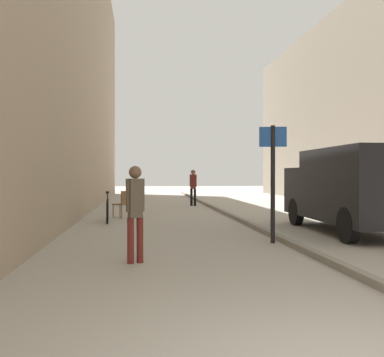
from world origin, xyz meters
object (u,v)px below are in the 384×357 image
(bicycle_leaning, at_px, (107,210))
(pedestrian_mid_block, at_px, (193,185))
(cafe_chair_by_doorway, at_px, (133,193))
(pedestrian_main_foreground, at_px, (135,207))
(cafe_chair_near_window, at_px, (123,202))
(delivery_van, at_px, (351,188))
(street_sign_post, at_px, (273,173))

(bicycle_leaning, bearing_deg, pedestrian_mid_block, 58.58)
(bicycle_leaning, distance_m, cafe_chair_by_doorway, 8.17)
(pedestrian_main_foreground, bearing_deg, cafe_chair_near_window, -104.37)
(pedestrian_mid_block, relative_size, bicycle_leaning, 0.98)
(delivery_van, bearing_deg, pedestrian_mid_block, 107.29)
(delivery_van, distance_m, cafe_chair_near_window, 7.64)
(delivery_van, xyz_separation_m, bicycle_leaning, (-6.49, 3.35, -0.80))
(pedestrian_main_foreground, xyz_separation_m, cafe_chair_by_doorway, (-0.29, 14.77, -0.42))
(pedestrian_mid_block, xyz_separation_m, street_sign_post, (0.41, -11.52, 0.55))
(street_sign_post, xyz_separation_m, bicycle_leaning, (-3.96, 4.78, -1.16))
(pedestrian_mid_block, bearing_deg, cafe_chair_by_doorway, 175.11)
(bicycle_leaning, distance_m, cafe_chair_near_window, 1.35)
(pedestrian_main_foreground, height_order, pedestrian_mid_block, pedestrian_mid_block)
(pedestrian_main_foreground, bearing_deg, pedestrian_mid_block, -119.16)
(delivery_van, xyz_separation_m, street_sign_post, (-2.53, -1.43, 0.37))
(delivery_van, bearing_deg, cafe_chair_by_doorway, 117.88)
(pedestrian_main_foreground, bearing_deg, bicycle_leaning, -99.97)
(delivery_van, height_order, street_sign_post, street_sign_post)
(delivery_van, height_order, bicycle_leaning, delivery_van)
(bicycle_leaning, bearing_deg, street_sign_post, -54.08)
(delivery_van, distance_m, bicycle_leaning, 7.34)
(pedestrian_main_foreground, bearing_deg, delivery_van, -167.51)
(bicycle_leaning, bearing_deg, pedestrian_main_foreground, -85.42)
(pedestrian_mid_block, distance_m, cafe_chair_by_doorway, 3.22)
(cafe_chair_near_window, distance_m, cafe_chair_by_doorway, 6.87)
(cafe_chair_by_doorway, bearing_deg, cafe_chair_near_window, 136.20)
(pedestrian_main_foreground, bearing_deg, street_sign_post, -166.46)
(delivery_van, distance_m, street_sign_post, 2.93)
(street_sign_post, height_order, bicycle_leaning, street_sign_post)
(pedestrian_main_foreground, xyz_separation_m, cafe_chair_near_window, (-0.54, 7.90, -0.42))
(pedestrian_main_foreground, distance_m, cafe_chair_by_doorway, 14.78)
(cafe_chair_near_window, bearing_deg, pedestrian_mid_block, 7.03)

